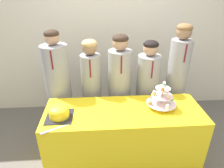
% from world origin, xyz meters
% --- Properties ---
extents(wall_back, '(9.00, 0.06, 2.70)m').
position_xyz_m(wall_back, '(0.00, 1.67, 1.35)').
color(wall_back, beige).
rests_on(wall_back, ground_plane).
extents(table, '(1.72, 0.62, 0.76)m').
position_xyz_m(table, '(0.00, 0.31, 0.38)').
color(table, yellow).
rests_on(table, ground_plane).
extents(round_cake, '(0.27, 0.27, 0.13)m').
position_xyz_m(round_cake, '(-0.68, 0.24, 0.83)').
color(round_cake, '#232328').
rests_on(round_cake, table).
extents(cake_knife, '(0.28, 0.16, 0.01)m').
position_xyz_m(cake_knife, '(-0.72, 0.03, 0.76)').
color(cake_knife, silver).
rests_on(cake_knife, table).
extents(cupcake_stand, '(0.33, 0.33, 0.29)m').
position_xyz_m(cupcake_stand, '(0.42, 0.36, 0.88)').
color(cupcake_stand, silver).
rests_on(cupcake_stand, table).
extents(student_0, '(0.32, 0.32, 1.54)m').
position_xyz_m(student_0, '(-0.78, 0.83, 0.72)').
color(student_0, '#939399').
rests_on(student_0, ground_plane).
extents(student_1, '(0.25, 0.26, 1.42)m').
position_xyz_m(student_1, '(-0.36, 0.83, 0.69)').
color(student_1, '#939399').
rests_on(student_1, ground_plane).
extents(student_2, '(0.29, 0.30, 1.47)m').
position_xyz_m(student_2, '(0.01, 0.83, 0.70)').
color(student_2, '#939399').
rests_on(student_2, ground_plane).
extents(student_3, '(0.29, 0.30, 1.39)m').
position_xyz_m(student_3, '(0.38, 0.83, 0.66)').
color(student_3, '#939399').
rests_on(student_3, ground_plane).
extents(student_4, '(0.26, 0.27, 1.58)m').
position_xyz_m(student_4, '(0.76, 0.83, 0.77)').
color(student_4, '#939399').
rests_on(student_4, ground_plane).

